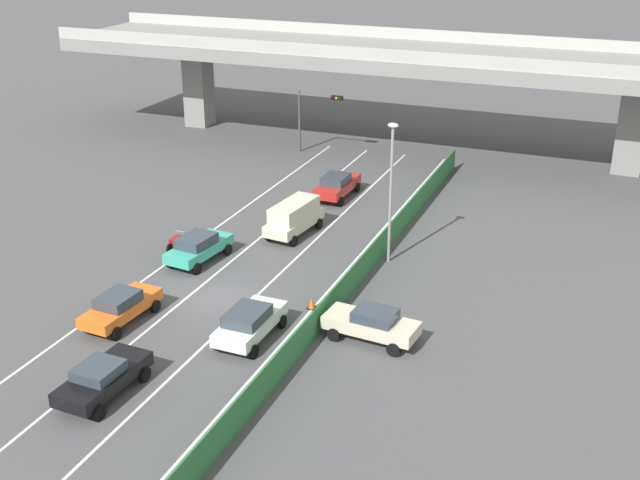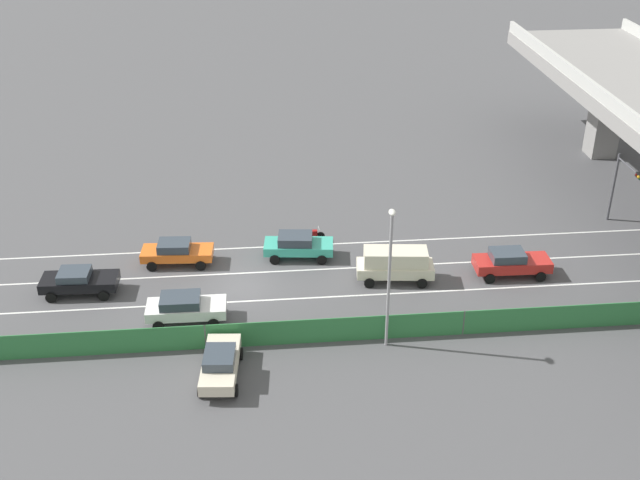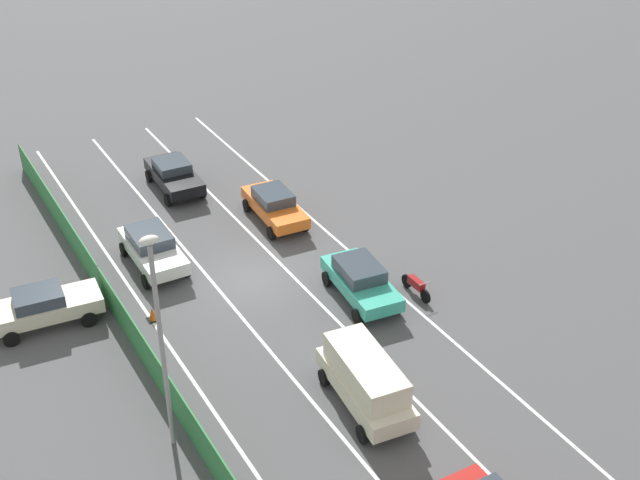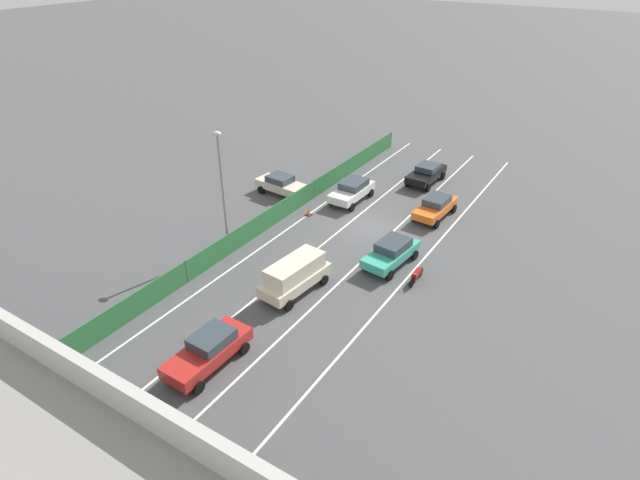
{
  "view_description": "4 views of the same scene",
  "coord_description": "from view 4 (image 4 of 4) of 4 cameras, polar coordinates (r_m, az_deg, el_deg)",
  "views": [
    {
      "loc": [
        18.81,
        -32.64,
        19.12
      ],
      "look_at": [
        2.66,
        7.23,
        0.85
      ],
      "focal_mm": 45.25,
      "sensor_mm": 36.0,
      "label": 1
    },
    {
      "loc": [
        41.16,
        0.81,
        25.26
      ],
      "look_at": [
        -1.44,
        4.88,
        2.21
      ],
      "focal_mm": 44.47,
      "sensor_mm": 36.0,
      "label": 2
    },
    {
      "loc": [
        12.8,
        28.18,
        20.51
      ],
      "look_at": [
        -2.78,
        1.17,
        1.73
      ],
      "focal_mm": 47.28,
      "sensor_mm": 36.0,
      "label": 3
    },
    {
      "loc": [
        -14.7,
        30.01,
        18.12
      ],
      "look_at": [
        1.0,
        5.21,
        1.19
      ],
      "focal_mm": 29.58,
      "sensor_mm": 36.0,
      "label": 4
    }
  ],
  "objects": [
    {
      "name": "motorcycle",
      "position": [
        32.26,
        10.38,
        -3.78
      ],
      "size": [
        0.6,
        1.95,
        0.93
      ],
      "color": "black",
      "rests_on": "ground"
    },
    {
      "name": "lane_line_mid_right",
      "position": [
        34.9,
        -0.73,
        -1.3
      ],
      "size": [
        0.14,
        46.08,
        0.01
      ],
      "primitive_type": "cube",
      "color": "silver",
      "rests_on": "ground"
    },
    {
      "name": "car_taxi_orange",
      "position": [
        39.88,
        12.4,
        3.6
      ],
      "size": [
        2.18,
        4.58,
        1.56
      ],
      "color": "orange",
      "rests_on": "ground"
    },
    {
      "name": "street_lamp",
      "position": [
        33.64,
        -10.56,
        6.2
      ],
      "size": [
        0.6,
        0.36,
        8.11
      ],
      "color": "gray",
      "rests_on": "ground"
    },
    {
      "name": "green_fence",
      "position": [
        36.86,
        -6.61,
        1.64
      ],
      "size": [
        0.1,
        42.18,
        1.51
      ],
      "color": "#2D753D",
      "rests_on": "ground"
    },
    {
      "name": "car_sedan_white",
      "position": [
        41.52,
        3.5,
        5.42
      ],
      "size": [
        2.11,
        4.47,
        1.62
      ],
      "color": "white",
      "rests_on": "ground"
    },
    {
      "name": "car_sedan_red",
      "position": [
        26.39,
        -11.94,
        -11.5
      ],
      "size": [
        2.07,
        4.69,
        1.67
      ],
      "color": "red",
      "rests_on": "ground"
    },
    {
      "name": "parked_sedan_cream",
      "position": [
        42.57,
        -4.17,
        6.01
      ],
      "size": [
        4.56,
        2.26,
        1.6
      ],
      "color": "beige",
      "rests_on": "ground"
    },
    {
      "name": "traffic_cone",
      "position": [
        39.45,
        -1.24,
        3.07
      ],
      "size": [
        0.47,
        0.47,
        0.59
      ],
      "color": "orange",
      "rests_on": "ground"
    },
    {
      "name": "ground_plane",
      "position": [
        38.01,
        5.48,
        1.35
      ],
      "size": [
        300.0,
        300.0,
        0.0
      ],
      "primitive_type": "plane",
      "color": "#4C4C4F"
    },
    {
      "name": "lane_line_left_edge",
      "position": [
        32.37,
        9.04,
        -4.49
      ],
      "size": [
        0.14,
        46.08,
        0.01
      ],
      "primitive_type": "cube",
      "color": "silver",
      "rests_on": "ground"
    },
    {
      "name": "car_taxi_teal",
      "position": [
        33.49,
        7.74,
        -1.27
      ],
      "size": [
        2.4,
        4.58,
        1.62
      ],
      "color": "teal",
      "rests_on": "ground"
    },
    {
      "name": "car_van_cream",
      "position": [
        30.53,
        -2.71,
        -3.73
      ],
      "size": [
        2.37,
        4.83,
        2.1
      ],
      "color": "beige",
      "rests_on": "ground"
    },
    {
      "name": "lane_line_right_edge",
      "position": [
        36.55,
        -5.03,
        0.13
      ],
      "size": [
        0.14,
        46.08,
        0.01
      ],
      "primitive_type": "cube",
      "color": "silver",
      "rests_on": "ground"
    },
    {
      "name": "lane_line_mid_left",
      "position": [
        33.5,
        3.96,
        -2.84
      ],
      "size": [
        0.14,
        46.08,
        0.01
      ],
      "primitive_type": "cube",
      "color": "silver",
      "rests_on": "ground"
    },
    {
      "name": "car_sedan_black",
      "position": [
        45.6,
        11.44,
        7.12
      ],
      "size": [
        2.2,
        4.55,
        1.53
      ],
      "color": "black",
      "rests_on": "ground"
    }
  ]
}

